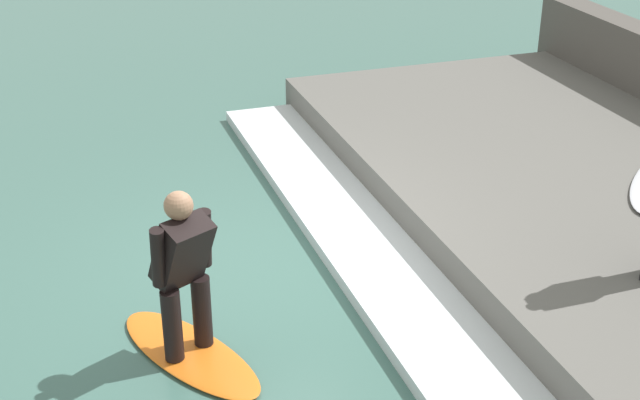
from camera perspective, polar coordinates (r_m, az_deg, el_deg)
The scene contains 5 objects.
ground_plane at distance 9.08m, azimuth -4.22°, elevation -4.60°, with size 28.00×28.00×0.00m, color #426B60.
concrete_ledge at distance 10.49m, azimuth 16.74°, elevation 0.13°, with size 4.40×9.07×0.46m, color #66635E.
wave_foam_crest at distance 9.37m, azimuth 2.92°, elevation -3.05°, with size 0.97×8.62×0.14m, color silver.
surfboard_riding at distance 7.92m, azimuth -8.32°, elevation -9.67°, with size 1.30×1.83×0.06m.
surfer_riding at distance 7.45m, azimuth -8.75°, elevation -4.20°, with size 0.57×0.59×1.52m.
Camera 1 is at (-1.86, -7.61, 4.60)m, focal length 50.00 mm.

